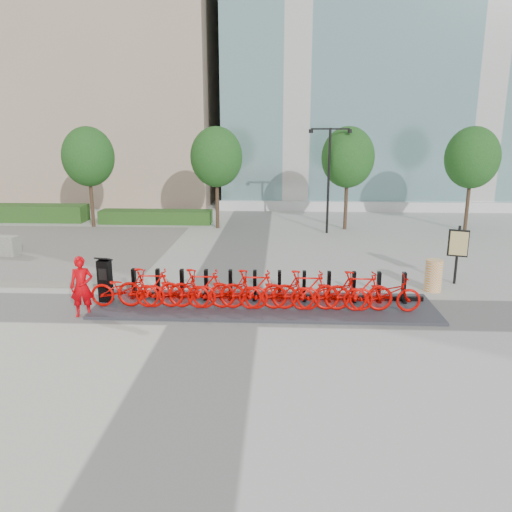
{
  "coord_description": "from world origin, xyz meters",
  "views": [
    {
      "loc": [
        1.73,
        -13.12,
        4.91
      ],
      "look_at": [
        1.0,
        1.5,
        1.2
      ],
      "focal_mm": 35.0,
      "sensor_mm": 36.0,
      "label": 1
    }
  ],
  "objects_px": {
    "bike_0": "(125,289)",
    "worker_red": "(82,287)",
    "kiosk": "(105,280)",
    "construction_barrel": "(433,276)",
    "map_sign": "(458,246)"
  },
  "relations": [
    {
      "from": "kiosk",
      "to": "construction_barrel",
      "type": "height_order",
      "value": "kiosk"
    },
    {
      "from": "worker_red",
      "to": "kiosk",
      "type": "bearing_deg",
      "value": 62.06
    },
    {
      "from": "worker_red",
      "to": "map_sign",
      "type": "height_order",
      "value": "map_sign"
    },
    {
      "from": "kiosk",
      "to": "map_sign",
      "type": "distance_m",
      "value": 11.06
    },
    {
      "from": "worker_red",
      "to": "construction_barrel",
      "type": "bearing_deg",
      "value": 2.17
    },
    {
      "from": "kiosk",
      "to": "construction_barrel",
      "type": "distance_m",
      "value": 9.96
    },
    {
      "from": "kiosk",
      "to": "map_sign",
      "type": "relative_size",
      "value": 0.69
    },
    {
      "from": "kiosk",
      "to": "construction_barrel",
      "type": "xyz_separation_m",
      "value": [
        9.82,
        1.66,
        -0.22
      ]
    },
    {
      "from": "bike_0",
      "to": "kiosk",
      "type": "height_order",
      "value": "kiosk"
    },
    {
      "from": "construction_barrel",
      "to": "map_sign",
      "type": "relative_size",
      "value": 0.52
    },
    {
      "from": "kiosk",
      "to": "construction_barrel",
      "type": "bearing_deg",
      "value": 17.69
    },
    {
      "from": "bike_0",
      "to": "worker_red",
      "type": "height_order",
      "value": "worker_red"
    },
    {
      "from": "bike_0",
      "to": "map_sign",
      "type": "height_order",
      "value": "map_sign"
    },
    {
      "from": "worker_red",
      "to": "map_sign",
      "type": "bearing_deg",
      "value": 4.83
    },
    {
      "from": "kiosk",
      "to": "map_sign",
      "type": "height_order",
      "value": "map_sign"
    }
  ]
}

